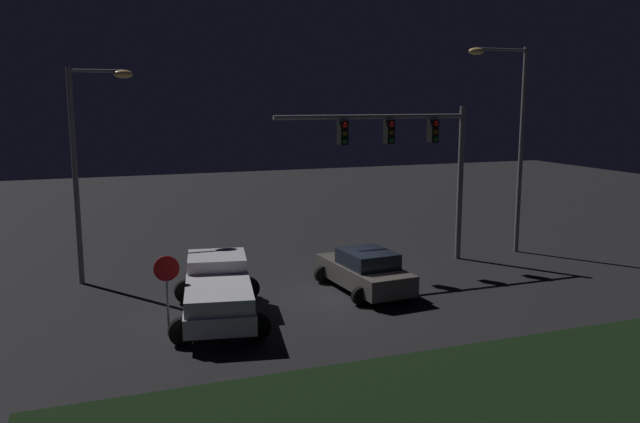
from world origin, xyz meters
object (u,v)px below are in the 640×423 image
object	(u,v)px
pickup_truck	(218,287)
street_lamp_right	(511,126)
car_sedan	(365,271)
stop_sign	(167,278)
street_lamp_left	(87,149)
traffic_signal_gantry	(410,146)

from	to	relation	value
pickup_truck	street_lamp_right	bearing A→B (deg)	-62.28
car_sedan	stop_sign	distance (m)	7.30
pickup_truck	street_lamp_right	world-z (taller)	street_lamp_right
car_sedan	street_lamp_left	bearing A→B (deg)	58.99
traffic_signal_gantry	street_lamp_right	bearing A→B (deg)	2.31
car_sedan	stop_sign	bearing A→B (deg)	97.68
car_sedan	traffic_signal_gantry	distance (m)	6.10
car_sedan	traffic_signal_gantry	world-z (taller)	traffic_signal_gantry
traffic_signal_gantry	street_lamp_right	distance (m)	5.10
street_lamp_right	pickup_truck	bearing A→B (deg)	-162.81
street_lamp_left	stop_sign	world-z (taller)	street_lamp_left
traffic_signal_gantry	street_lamp_left	bearing A→B (deg)	172.68
street_lamp_right	stop_sign	size ratio (longest dim) A/B	4.03
traffic_signal_gantry	stop_sign	xyz separation A→B (m)	(-10.42, -4.48, -3.34)
car_sedan	street_lamp_right	size ratio (longest dim) A/B	0.50
traffic_signal_gantry	stop_sign	bearing A→B (deg)	-156.75
car_sedan	street_lamp_left	distance (m)	10.98
street_lamp_left	stop_sign	xyz separation A→B (m)	(1.93, -6.06, -3.42)
street_lamp_right	stop_sign	bearing A→B (deg)	-163.16
car_sedan	stop_sign	world-z (taller)	stop_sign
pickup_truck	street_lamp_left	distance (m)	7.78
pickup_truck	stop_sign	distance (m)	1.73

